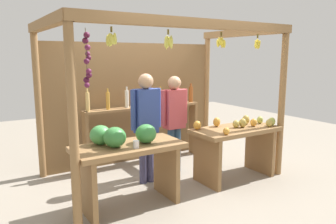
% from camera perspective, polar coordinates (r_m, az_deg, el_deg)
% --- Properties ---
extents(ground_plane, '(12.00, 12.00, 0.00)m').
position_cam_1_polar(ground_plane, '(5.21, -1.09, -10.99)').
color(ground_plane, gray).
rests_on(ground_plane, ground).
extents(market_stall, '(3.32, 1.95, 2.30)m').
position_cam_1_polar(market_stall, '(5.26, -3.61, 4.23)').
color(market_stall, olive).
rests_on(market_stall, ground).
extents(fruit_counter_left, '(1.34, 0.65, 1.03)m').
position_cam_1_polar(fruit_counter_left, '(4.02, -7.35, -7.25)').
color(fruit_counter_left, olive).
rests_on(fruit_counter_left, ground).
extents(fruit_counter_right, '(1.34, 0.64, 0.93)m').
position_cam_1_polar(fruit_counter_right, '(5.02, 11.82, -4.85)').
color(fruit_counter_right, olive).
rests_on(fruit_counter_right, ground).
extents(bottle_shelf_unit, '(2.13, 0.22, 1.35)m').
position_cam_1_polar(bottle_shelf_unit, '(5.61, -4.02, -0.92)').
color(bottle_shelf_unit, olive).
rests_on(bottle_shelf_unit, ground).
extents(vendor_man, '(0.48, 0.22, 1.60)m').
position_cam_1_polar(vendor_man, '(4.68, -3.85, -1.13)').
color(vendor_man, '#43436A').
rests_on(vendor_man, ground).
extents(vendor_woman, '(0.48, 0.21, 1.54)m').
position_cam_1_polar(vendor_woman, '(5.11, 1.11, -0.66)').
color(vendor_woman, '#2D4C6A').
rests_on(vendor_woman, ground).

